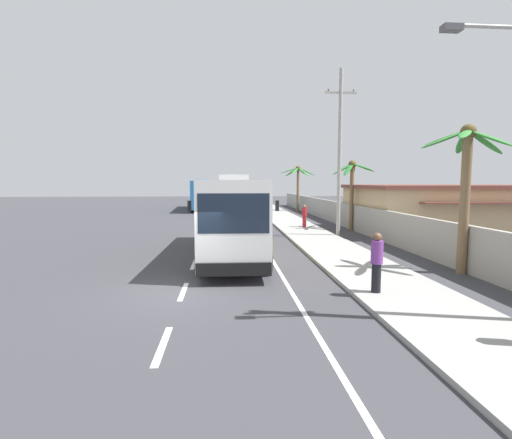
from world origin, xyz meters
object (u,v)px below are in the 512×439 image
object	(u,v)px
palm_nearest	(465,172)
coach_bus_foreground	(234,213)
coach_bus_far_lane	(202,194)
palm_third	(298,178)
pedestrian_midwalk	(377,261)
roadside_building	(447,208)
utility_pole_mid	(340,151)
motorcycle_beside_bus	(265,222)
palm_second	(352,179)
pedestrian_near_kerb	(304,215)

from	to	relation	value
palm_nearest	coach_bus_foreground	bearing A→B (deg)	153.01
coach_bus_far_lane	palm_third	bearing A→B (deg)	-19.33
pedestrian_midwalk	palm_third	bearing A→B (deg)	-51.12
coach_bus_foreground	roadside_building	world-z (taller)	coach_bus_foreground
utility_pole_mid	coach_bus_foreground	bearing A→B (deg)	-141.28
coach_bus_far_lane	utility_pole_mid	size ratio (longest dim) A/B	1.22
coach_bus_foreground	coach_bus_far_lane	distance (m)	30.02
pedestrian_midwalk	coach_bus_far_lane	bearing A→B (deg)	-32.87
pedestrian_midwalk	palm_nearest	world-z (taller)	palm_nearest
roadside_building	palm_third	bearing A→B (deg)	111.18
motorcycle_beside_bus	palm_nearest	bearing A→B (deg)	-64.87
coach_bus_foreground	palm_third	distance (m)	27.14
motorcycle_beside_bus	palm_second	bearing A→B (deg)	-2.60
coach_bus_far_lane	palm_third	xyz separation A→B (m)	(11.37, -3.99, 1.90)
pedestrian_midwalk	palm_third	distance (m)	33.14
utility_pole_mid	palm_nearest	xyz separation A→B (m)	(1.84, -9.70, -1.50)
pedestrian_near_kerb	roadside_building	world-z (taller)	roadside_building
pedestrian_near_kerb	utility_pole_mid	world-z (taller)	utility_pole_mid
palm_nearest	coach_bus_far_lane	bearing A→B (deg)	109.13
palm_third	roadside_building	distance (m)	19.80
pedestrian_near_kerb	roadside_building	bearing A→B (deg)	-1.72
utility_pole_mid	palm_nearest	distance (m)	9.98
coach_bus_far_lane	roadside_building	distance (m)	28.99
pedestrian_near_kerb	palm_second	size ratio (longest dim) A/B	0.33
roadside_building	pedestrian_near_kerb	bearing A→B (deg)	167.04
palm_second	motorcycle_beside_bus	bearing A→B (deg)	177.40
coach_bus_far_lane	palm_third	size ratio (longest dim) A/B	2.36
coach_bus_far_lane	pedestrian_midwalk	xyz separation A→B (m)	(7.48, -36.78, -0.92)
utility_pole_mid	palm_nearest	bearing A→B (deg)	-79.24
motorcycle_beside_bus	utility_pole_mid	size ratio (longest dim) A/B	0.19
coach_bus_foreground	utility_pole_mid	world-z (taller)	utility_pole_mid
pedestrian_near_kerb	palm_second	world-z (taller)	palm_second
palm_second	coach_bus_foreground	bearing A→B (deg)	-135.32
pedestrian_near_kerb	palm_third	distance (m)	16.58
coach_bus_foreground	motorcycle_beside_bus	bearing A→B (deg)	74.77
pedestrian_midwalk	palm_nearest	distance (m)	5.79
pedestrian_near_kerb	palm_second	xyz separation A→B (m)	(3.12, -1.27, 2.71)
pedestrian_midwalk	palm_nearest	xyz separation A→B (m)	(4.38, 2.60, 2.77)
coach_bus_foreground	pedestrian_near_kerb	bearing A→B (deg)	60.80
coach_bus_far_lane	palm_nearest	world-z (taller)	palm_nearest
coach_bus_foreground	pedestrian_near_kerb	xyz separation A→B (m)	(5.44, 9.74, -1.00)
palm_second	palm_third	size ratio (longest dim) A/B	0.94
pedestrian_midwalk	roadside_building	size ratio (longest dim) A/B	0.14
coach_bus_foreground	coach_bus_far_lane	world-z (taller)	coach_bus_far_lane
pedestrian_near_kerb	palm_second	bearing A→B (deg)	-10.81
motorcycle_beside_bus	palm_nearest	world-z (taller)	palm_nearest
motorcycle_beside_bus	pedestrian_near_kerb	world-z (taller)	pedestrian_near_kerb
pedestrian_near_kerb	utility_pole_mid	bearing A→B (deg)	-62.98
pedestrian_midwalk	palm_second	size ratio (longest dim) A/B	0.36
palm_nearest	roadside_building	bearing A→B (deg)	60.80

